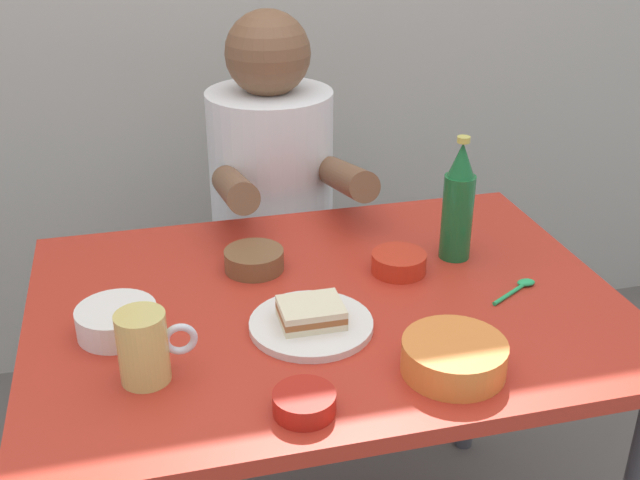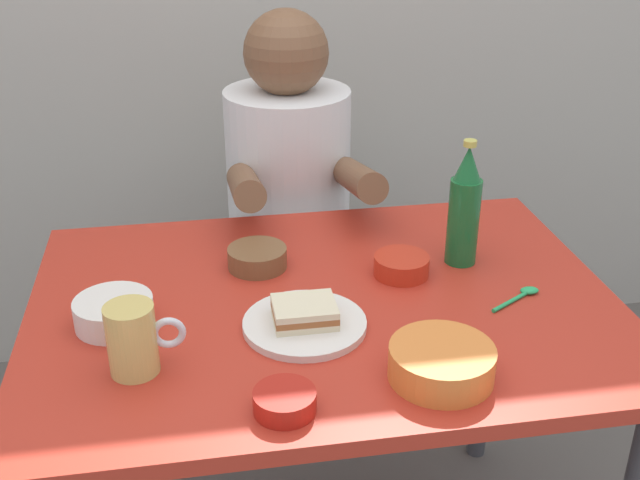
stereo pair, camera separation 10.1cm
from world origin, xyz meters
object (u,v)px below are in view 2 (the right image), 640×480
at_px(soup_bowl_orange, 442,361).
at_px(stool, 291,306).
at_px(person_seated, 289,170).
at_px(sandwich, 305,312).
at_px(dining_table, 324,341).
at_px(beer_bottle, 464,209).
at_px(beer_mug, 134,339).
at_px(plate_orange, 305,324).

bearing_deg(soup_bowl_orange, stool, 97.92).
relative_size(person_seated, sandwich, 6.54).
xyz_separation_m(dining_table, person_seated, (0.02, 0.62, 0.12)).
relative_size(person_seated, beer_bottle, 2.75).
bearing_deg(dining_table, person_seated, 88.58).
xyz_separation_m(dining_table, beer_mug, (-0.34, -0.17, 0.15)).
bearing_deg(sandwich, stool, 84.69).
xyz_separation_m(dining_table, soup_bowl_orange, (0.14, -0.27, 0.12)).
bearing_deg(beer_bottle, plate_orange, -151.06).
height_order(plate_orange, soup_bowl_orange, soup_bowl_orange).
xyz_separation_m(person_seated, beer_mug, (-0.35, -0.79, 0.03)).
distance_m(stool, plate_orange, 0.83).
distance_m(dining_table, beer_bottle, 0.38).
height_order(dining_table, beer_mug, beer_mug).
bearing_deg(sandwich, dining_table, 60.55).
distance_m(beer_bottle, soup_bowl_orange, 0.42).
bearing_deg(beer_bottle, person_seated, 119.10).
bearing_deg(sandwich, beer_mug, -164.29).
distance_m(dining_table, beer_mug, 0.41).
bearing_deg(plate_orange, dining_table, 60.55).
height_order(stool, plate_orange, plate_orange).
bearing_deg(beer_bottle, dining_table, -161.01).
height_order(beer_mug, soup_bowl_orange, beer_mug).
relative_size(dining_table, sandwich, 10.00).
distance_m(person_seated, plate_orange, 0.71).
xyz_separation_m(sandwich, beer_mug, (-0.29, -0.08, 0.03)).
distance_m(stool, person_seated, 0.42).
bearing_deg(stool, sandwich, -95.31).
bearing_deg(beer_bottle, sandwich, -151.06).
distance_m(beer_mug, beer_bottle, 0.70).
bearing_deg(soup_bowl_orange, dining_table, 117.33).
height_order(stool, beer_bottle, beer_bottle).
bearing_deg(stool, person_seated, -90.00).
height_order(dining_table, person_seated, person_seated).
distance_m(sandwich, beer_mug, 0.30).
bearing_deg(soup_bowl_orange, person_seated, 98.02).
bearing_deg(stool, soup_bowl_orange, -82.08).
relative_size(sandwich, soup_bowl_orange, 0.65).
xyz_separation_m(person_seated, sandwich, (-0.07, -0.71, 0.01)).
height_order(beer_bottle, soup_bowl_orange, beer_bottle).
distance_m(plate_orange, soup_bowl_orange, 0.27).
distance_m(sandwich, beer_bottle, 0.41).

